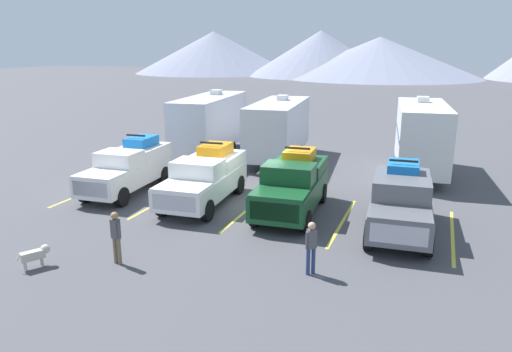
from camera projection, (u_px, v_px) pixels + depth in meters
ground_plane at (255, 204)px, 20.54m from camera, size 240.00×240.00×0.00m
pickup_truck_a at (129, 167)px, 22.15m from camera, size 2.35×5.60×2.53m
pickup_truck_b at (205, 177)px, 20.47m from camera, size 2.50×5.62×2.51m
pickup_truck_c at (292, 184)px, 19.26m from camera, size 2.49×5.43×2.53m
pickup_truck_d at (401, 201)px, 17.24m from camera, size 2.45×5.36×2.50m
lot_stripe_a at (92, 190)px, 22.49m from camera, size 0.12×5.50×0.01m
lot_stripe_b at (165, 199)px, 21.14m from camera, size 0.12×5.50×0.01m
lot_stripe_c at (247, 210)px, 19.78m from camera, size 0.12×5.50×0.01m
lot_stripe_d at (342, 222)px, 18.42m from camera, size 0.12×5.50×0.01m
lot_stripe_e at (453, 236)px, 17.07m from camera, size 0.12×5.50×0.01m
camper_trailer_a at (210, 122)px, 29.08m from camera, size 3.15×9.11×3.94m
camper_trailer_b at (278, 127)px, 28.04m from camera, size 3.26×8.67×3.72m
camper_trailer_c at (421, 136)px, 24.65m from camera, size 3.07×8.12×3.99m
person_a at (311, 245)px, 13.96m from camera, size 0.31×0.30×1.64m
person_b at (116, 234)px, 14.65m from camera, size 0.37×0.24×1.69m
dog at (37, 254)px, 14.55m from camera, size 0.62×0.88×0.67m
mountain_ridge at (438, 47)px, 101.59m from camera, size 128.32×46.49×16.80m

